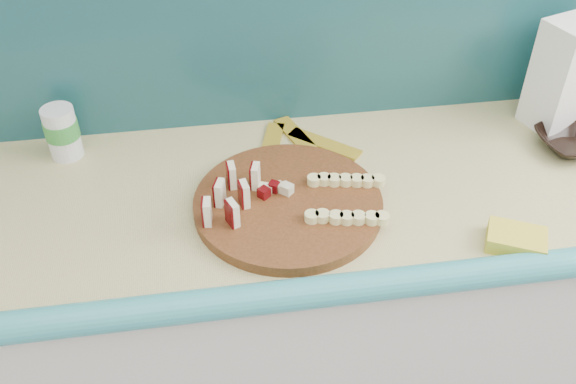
# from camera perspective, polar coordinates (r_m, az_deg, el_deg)

# --- Properties ---
(kitchen_counter) EXTENTS (2.20, 0.63, 0.91)m
(kitchen_counter) POSITION_cam_1_polar(r_m,az_deg,el_deg) (1.73, 3.50, -11.10)
(kitchen_counter) COLOR silver
(kitchen_counter) RESTS_ON ground
(backsplash) EXTENTS (2.20, 0.02, 0.50)m
(backsplash) POSITION_cam_1_polar(r_m,az_deg,el_deg) (1.52, 2.36, 14.93)
(backsplash) COLOR teal
(backsplash) RESTS_ON kitchen_counter
(cutting_board) EXTENTS (0.47, 0.47, 0.02)m
(cutting_board) POSITION_cam_1_polar(r_m,az_deg,el_deg) (1.34, -0.00, -1.07)
(cutting_board) COLOR #43250E
(cutting_board) RESTS_ON kitchen_counter
(apple_wedges) EXTENTS (0.13, 0.16, 0.05)m
(apple_wedges) POSITION_cam_1_polar(r_m,az_deg,el_deg) (1.31, -5.04, -0.13)
(apple_wedges) COLOR #F6EAC5
(apple_wedges) RESTS_ON cutting_board
(apple_chunks) EXTENTS (0.06, 0.06, 0.02)m
(apple_chunks) POSITION_cam_1_polar(r_m,az_deg,el_deg) (1.32, -1.04, -0.32)
(apple_chunks) COLOR beige
(apple_chunks) RESTS_ON cutting_board
(banana_slices) EXTENTS (0.19, 0.17, 0.02)m
(banana_slices) POSITION_cam_1_polar(r_m,az_deg,el_deg) (1.32, 5.20, -0.56)
(banana_slices) COLOR #F2E794
(banana_slices) RESTS_ON cutting_board
(brown_bowl) EXTENTS (0.17, 0.17, 0.04)m
(brown_bowl) POSITION_cam_1_polar(r_m,az_deg,el_deg) (1.64, 23.87, 4.10)
(brown_bowl) COLOR black
(brown_bowl) RESTS_ON kitchen_counter
(flour_bag) EXTENTS (0.18, 0.15, 0.27)m
(flour_bag) POSITION_cam_1_polar(r_m,az_deg,el_deg) (1.68, 23.67, 9.61)
(flour_bag) COLOR white
(flour_bag) RESTS_ON kitchen_counter
(canister) EXTENTS (0.08, 0.08, 0.12)m
(canister) POSITION_cam_1_polar(r_m,az_deg,el_deg) (1.54, -19.45, 5.09)
(canister) COLOR silver
(canister) RESTS_ON kitchen_counter
(sponge) EXTENTS (0.13, 0.12, 0.03)m
(sponge) POSITION_cam_1_polar(r_m,az_deg,el_deg) (1.33, 19.62, -4.03)
(sponge) COLOR yellow
(sponge) RESTS_ON kitchen_counter
(banana_peel) EXTENTS (0.25, 0.21, 0.01)m
(banana_peel) POSITION_cam_1_polar(r_m,az_deg,el_deg) (1.53, 0.88, 4.44)
(banana_peel) COLOR gold
(banana_peel) RESTS_ON kitchen_counter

